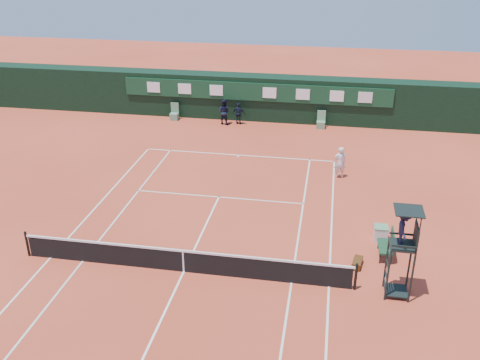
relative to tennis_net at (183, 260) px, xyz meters
name	(u,v)px	position (x,y,z in m)	size (l,w,h in m)	color
ground	(184,272)	(0.00, 0.00, -0.51)	(90.00, 90.00, 0.00)	#C6482E
court_lines	(184,271)	(0.00, 0.00, -0.50)	(11.05, 23.85, 0.01)	silver
tennis_net	(183,260)	(0.00, 0.00, 0.00)	(12.90, 0.10, 1.10)	black
back_wall	(256,97)	(0.00, 18.74, 1.00)	(40.00, 1.65, 3.00)	black
linesman_chair_left	(174,115)	(-5.50, 17.48, -0.19)	(0.55, 0.50, 1.15)	#598868
linesman_chair_right	(321,123)	(4.50, 17.48, -0.19)	(0.55, 0.50, 1.15)	#5A8961
umpire_chair	(404,235)	(7.83, -0.02, 1.95)	(0.96, 0.95, 3.42)	black
player_bench	(389,244)	(7.72, 2.42, 0.09)	(0.56, 1.20, 1.10)	#183D23
tennis_bag	(357,263)	(6.52, 1.53, -0.37)	(0.33, 0.75, 0.28)	black
cooler	(381,233)	(7.52, 3.69, -0.18)	(0.57, 0.57, 0.65)	silver
tennis_ball	(265,167)	(1.75, 10.44, -0.48)	(0.07, 0.07, 0.07)	yellow
player	(340,162)	(5.75, 9.79, 0.35)	(0.62, 0.41, 1.71)	silver
ball_kid_left	(224,112)	(-1.95, 17.17, 0.35)	(0.83, 0.65, 1.71)	black
ball_kid_right	(239,114)	(-0.97, 17.33, 0.22)	(0.86, 0.36, 1.46)	black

